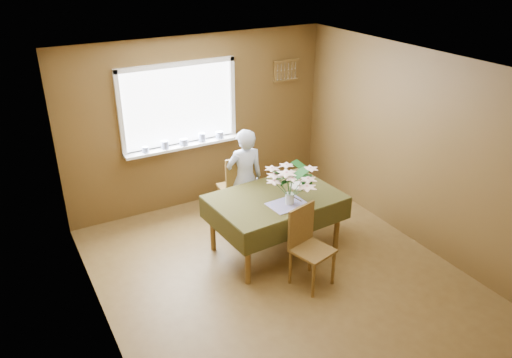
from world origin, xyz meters
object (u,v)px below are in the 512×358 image
chair_near (307,243)px  seated_woman (245,179)px  dining_table (275,203)px  chair_far (238,186)px  flower_bouquet (290,181)px

chair_near → seated_woman: size_ratio=0.67×
dining_table → chair_far: (-0.08, 0.87, -0.12)m
chair_far → chair_near: 1.62m
chair_near → chair_far: bearing=77.5°
dining_table → flower_bouquet: bearing=-81.9°
chair_far → seated_woman: seated_woman is taller
chair_far → flower_bouquet: 1.23m
chair_far → seated_woman: bearing=106.6°
dining_table → chair_near: (-0.02, -0.75, -0.15)m
dining_table → chair_near: chair_near is taller
dining_table → flower_bouquet: size_ratio=3.01×
dining_table → flower_bouquet: 0.47m
chair_near → dining_table: bearing=73.7°
chair_near → flower_bouquet: 0.76m
dining_table → seated_woman: size_ratio=1.15×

